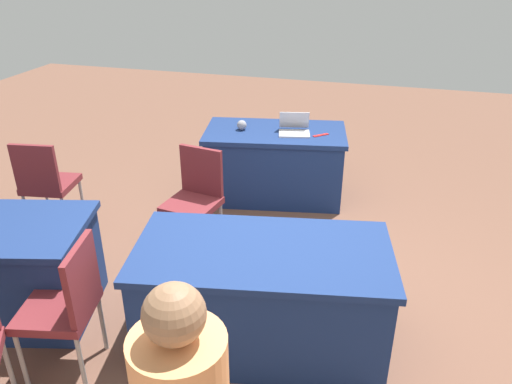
# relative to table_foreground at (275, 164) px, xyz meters

# --- Properties ---
(ground_plane) EXTENTS (14.40, 14.40, 0.00)m
(ground_plane) POSITION_rel_table_foreground_xyz_m (-0.44, 1.87, -0.39)
(ground_plane) COLOR brown
(table_foreground) EXTENTS (1.61, 1.05, 0.77)m
(table_foreground) POSITION_rel_table_foreground_xyz_m (0.00, 0.00, 0.00)
(table_foreground) COLOR navy
(table_foreground) RESTS_ON ground
(table_back_left) EXTENTS (1.83, 1.16, 0.77)m
(table_back_left) POSITION_rel_table_foreground_xyz_m (-0.46, 2.27, 0.00)
(table_back_left) COLOR navy
(table_back_left) RESTS_ON ground
(chair_near_front) EXTENTS (0.51, 0.51, 0.94)m
(chair_near_front) POSITION_rel_table_foreground_xyz_m (0.45, 1.21, 0.15)
(chair_near_front) COLOR #9E9993
(chair_near_front) RESTS_ON ground
(chair_tucked_right) EXTENTS (0.50, 0.50, 0.97)m
(chair_tucked_right) POSITION_rel_table_foreground_xyz_m (1.89, 1.36, 0.17)
(chair_tucked_right) COLOR #9E9993
(chair_tucked_right) RESTS_ON ground
(chair_by_pillar) EXTENTS (0.52, 0.52, 0.97)m
(chair_by_pillar) POSITION_rel_table_foreground_xyz_m (0.65, 2.86, 0.17)
(chair_by_pillar) COLOR #9E9993
(chair_by_pillar) RESTS_ON ground
(laptop_silver) EXTENTS (0.37, 0.35, 0.21)m
(laptop_silver) POSITION_rel_table_foreground_xyz_m (-0.21, 0.02, 0.42)
(laptop_silver) COLOR silver
(laptop_silver) RESTS_ON table_foreground
(yarn_ball) EXTENTS (0.10, 0.10, 0.10)m
(yarn_ball) POSITION_rel_table_foreground_xyz_m (0.35, 0.07, 0.43)
(yarn_ball) COLOR gray
(yarn_ball) RESTS_ON table_foreground
(scissors_red) EXTENTS (0.16, 0.15, 0.01)m
(scissors_red) POSITION_rel_table_foreground_xyz_m (-0.49, 0.02, 0.39)
(scissors_red) COLOR red
(scissors_red) RESTS_ON table_foreground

